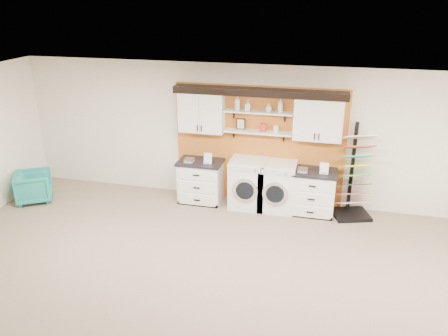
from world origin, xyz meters
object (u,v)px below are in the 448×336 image
(sample_rack, at_px, (353,189))
(armchair, at_px, (34,186))
(washer, at_px, (248,183))
(base_cabinet_right, at_px, (312,192))
(dryer, at_px, (277,186))
(base_cabinet_left, at_px, (201,181))

(sample_rack, xyz_separation_m, armchair, (-6.39, -0.84, -0.25))
(washer, distance_m, sample_rack, 2.03)
(base_cabinet_right, distance_m, dryer, 0.68)
(sample_rack, bearing_deg, armchair, 169.40)
(dryer, height_order, armchair, dryer)
(washer, bearing_deg, base_cabinet_right, 0.15)
(sample_rack, distance_m, armchair, 6.45)
(base_cabinet_right, xyz_separation_m, dryer, (-0.68, -0.00, 0.05))
(base_cabinet_left, relative_size, sample_rack, 0.49)
(base_cabinet_left, xyz_separation_m, washer, (0.99, -0.00, 0.06))
(dryer, distance_m, armchair, 5.02)
(washer, xyz_separation_m, armchair, (-4.36, -0.80, -0.18))
(dryer, bearing_deg, armchair, -170.78)
(sample_rack, bearing_deg, washer, 163.02)
(base_cabinet_left, xyz_separation_m, sample_rack, (3.02, 0.04, 0.12))
(base_cabinet_right, bearing_deg, armchair, -171.85)
(washer, height_order, dryer, washer)
(sample_rack, bearing_deg, base_cabinet_left, 162.58)
(base_cabinet_left, bearing_deg, washer, -0.20)
(base_cabinet_left, distance_m, armchair, 3.47)
(sample_rack, height_order, armchair, sample_rack)
(base_cabinet_left, xyz_separation_m, base_cabinet_right, (2.26, 0.00, -0.00))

